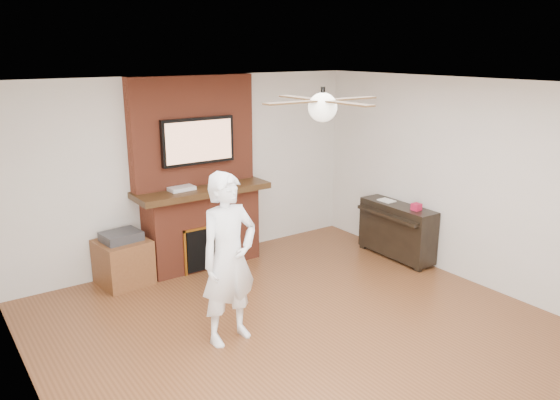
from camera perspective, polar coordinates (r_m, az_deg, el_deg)
room_shell at (r=5.14m, az=4.22°, el=-2.31°), size 5.36×5.86×2.86m
fireplace at (r=7.29m, az=-8.49°, el=0.84°), size 1.78×0.64×2.50m
tv at (r=7.11m, az=-8.55°, el=6.11°), size 1.00×0.08×0.60m
ceiling_fan at (r=4.92m, az=4.48°, el=9.76°), size 1.21×1.21×0.31m
person at (r=5.33m, az=-5.36°, el=-6.15°), size 0.67×0.48×1.72m
side_table at (r=7.05m, az=-16.08°, el=-6.01°), size 0.64×0.64×0.67m
piano at (r=7.72m, az=12.10°, el=-3.02°), size 0.46×1.18×0.86m
cable_box at (r=7.06m, az=-10.24°, el=1.19°), size 0.34×0.21×0.05m
candle_orange at (r=7.35m, az=-9.24°, el=-6.80°), size 0.07×0.07×0.11m
candle_green at (r=7.40m, az=-8.39°, el=-6.69°), size 0.06×0.06×0.09m
candle_cream at (r=7.49m, az=-6.25°, el=-6.28°), size 0.08×0.08×0.10m
candle_blue at (r=7.53m, az=-6.20°, el=-6.22°), size 0.07×0.07×0.08m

